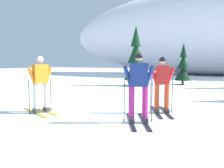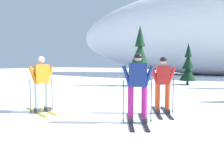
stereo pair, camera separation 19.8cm
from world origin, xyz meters
The scene contains 6 objects.
ground_plane centered at (0.00, 0.00, 0.00)m, with size 120.00×120.00×0.00m, color white.
skier_navy_jacket centered at (1.44, -0.53, 0.97)m, with size 1.28×1.74×1.82m.
skier_orange_jacket centered at (-1.68, -0.95, 0.93)m, with size 1.75×0.98×1.78m.
skier_red_jacket centered at (1.64, 0.86, 0.91)m, with size 1.17×1.73×1.75m.
pine_tree_far_left centered at (-2.42, 8.21, 1.74)m, with size 1.61×1.61×4.17m.
pine_tree_center_left centered at (0.27, 10.75, 1.28)m, with size 1.18×1.18×3.06m.
Camera 2 is at (3.74, -5.56, 1.55)m, focal length 34.51 mm.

